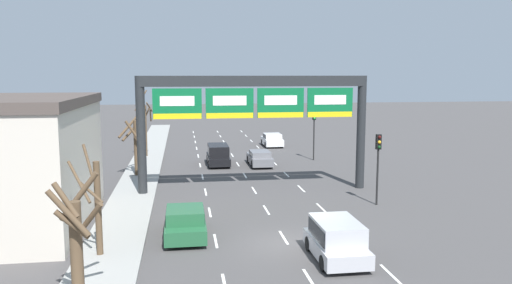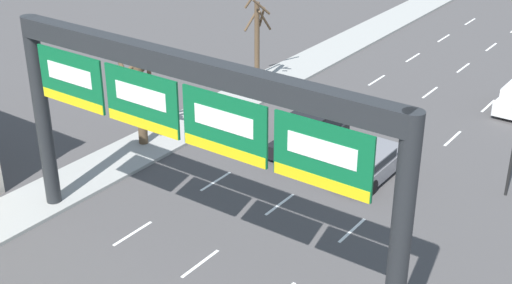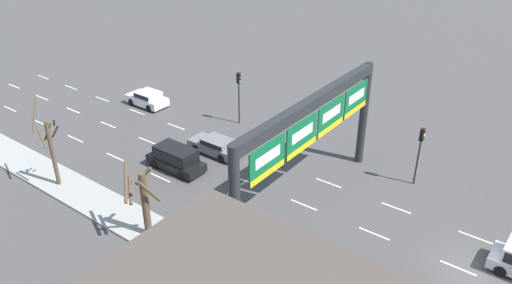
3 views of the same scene
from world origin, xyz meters
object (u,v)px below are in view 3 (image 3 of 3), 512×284
at_px(sign_gantry, 313,127).
at_px(car_white, 147,98).
at_px(tree_bare_furthest, 51,147).
at_px(suv_black, 176,157).
at_px(traffic_light_near_gantry, 421,145).
at_px(traffic_light_mid_block, 239,88).
at_px(tree_bare_second, 143,199).
at_px(car_grey, 216,145).

bearing_deg(sign_gantry, car_white, 76.55).
height_order(sign_gantry, car_white, sign_gantry).
distance_m(sign_gantry, tree_bare_furthest, 17.55).
relative_size(suv_black, traffic_light_near_gantry, 1.04).
height_order(suv_black, traffic_light_mid_block, traffic_light_mid_block).
relative_size(traffic_light_near_gantry, tree_bare_second, 0.95).
xyz_separation_m(car_grey, traffic_light_mid_block, (5.32, 1.92, 2.60)).
xyz_separation_m(car_grey, suv_black, (-3.54, 0.79, 0.28)).
height_order(suv_black, tree_bare_second, tree_bare_second).
bearing_deg(traffic_light_near_gantry, car_white, 94.31).
bearing_deg(car_grey, traffic_light_near_gantry, -70.27).
relative_size(sign_gantry, traffic_light_near_gantry, 3.58).
bearing_deg(car_grey, sign_gantry, -100.88).
relative_size(car_white, tree_bare_second, 0.89).
height_order(car_white, traffic_light_mid_block, traffic_light_mid_block).
relative_size(sign_gantry, tree_bare_furthest, 2.48).
bearing_deg(suv_black, tree_bare_furthest, 142.28).
bearing_deg(traffic_light_near_gantry, sign_gantry, 146.51).
distance_m(sign_gantry, car_white, 21.77).
xyz_separation_m(car_white, tree_bare_second, (-13.25, -14.46, 1.88)).
distance_m(car_grey, car_white, 11.58).
distance_m(suv_black, tree_bare_second, 7.94).
xyz_separation_m(traffic_light_mid_block, tree_bare_second, (-15.46, -5.23, -0.67)).
relative_size(car_grey, car_white, 1.08).
bearing_deg(suv_black, traffic_light_mid_block, 7.28).
height_order(traffic_light_near_gantry, tree_bare_furthest, tree_bare_furthest).
height_order(car_grey, suv_black, suv_black).
distance_m(car_grey, traffic_light_mid_block, 6.23).
height_order(car_grey, tree_bare_furthest, tree_bare_furthest).
height_order(sign_gantry, tree_bare_furthest, sign_gantry).
distance_m(tree_bare_second, tree_bare_furthest, 9.13).
relative_size(suv_black, tree_bare_furthest, 0.72).
xyz_separation_m(car_grey, car_white, (3.11, 11.15, 0.06)).
xyz_separation_m(suv_black, tree_bare_second, (-6.60, -4.10, 1.65)).
bearing_deg(traffic_light_near_gantry, car_grey, 109.73).
bearing_deg(suv_black, traffic_light_near_gantry, -59.91).
height_order(suv_black, tree_bare_furthest, tree_bare_furthest).
relative_size(suv_black, tree_bare_second, 0.99).
height_order(traffic_light_mid_block, tree_bare_furthest, tree_bare_furthest).
relative_size(sign_gantry, car_grey, 3.55).
bearing_deg(sign_gantry, traffic_light_mid_block, 57.89).
xyz_separation_m(sign_gantry, traffic_light_mid_block, (7.14, 11.37, -2.48)).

